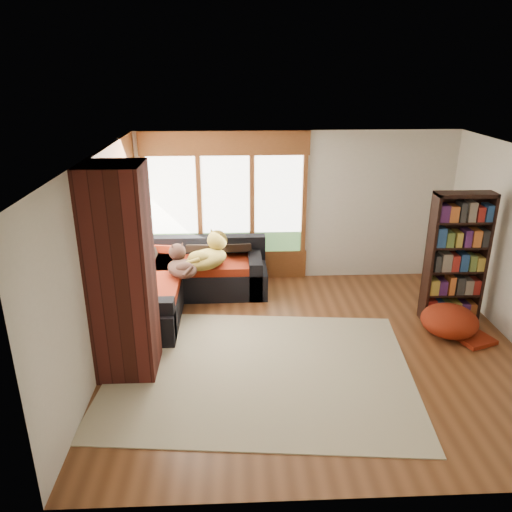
# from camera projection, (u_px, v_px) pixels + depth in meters

# --- Properties ---
(floor) EXTENTS (5.50, 5.50, 0.00)m
(floor) POSITION_uv_depth(u_px,v_px,m) (315.00, 349.00, 6.75)
(floor) COLOR #5A3119
(floor) RESTS_ON ground
(ceiling) EXTENTS (5.50, 5.50, 0.00)m
(ceiling) POSITION_uv_depth(u_px,v_px,m) (324.00, 156.00, 5.82)
(ceiling) COLOR white
(wall_back) EXTENTS (5.50, 0.04, 2.60)m
(wall_back) POSITION_uv_depth(u_px,v_px,m) (295.00, 207.00, 8.62)
(wall_back) COLOR silver
(wall_back) RESTS_ON ground
(wall_front) EXTENTS (5.50, 0.04, 2.60)m
(wall_front) POSITION_uv_depth(u_px,v_px,m) (370.00, 374.00, 3.96)
(wall_front) COLOR silver
(wall_front) RESTS_ON ground
(wall_left) EXTENTS (0.04, 5.00, 2.60)m
(wall_left) POSITION_uv_depth(u_px,v_px,m) (99.00, 263.00, 6.17)
(wall_left) COLOR silver
(wall_left) RESTS_ON ground
(windows_back) EXTENTS (2.82, 0.10, 1.90)m
(windows_back) POSITION_uv_depth(u_px,v_px,m) (226.00, 205.00, 8.52)
(windows_back) COLOR brown
(windows_back) RESTS_ON wall_back
(windows_left) EXTENTS (0.10, 2.62, 1.90)m
(windows_left) POSITION_uv_depth(u_px,v_px,m) (121.00, 230.00, 7.27)
(windows_left) COLOR brown
(windows_left) RESTS_ON wall_left
(roller_blind) EXTENTS (0.03, 0.72, 0.90)m
(roller_blind) POSITION_uv_depth(u_px,v_px,m) (131.00, 189.00, 7.91)
(roller_blind) COLOR gray
(roller_blind) RESTS_ON wall_left
(brick_chimney) EXTENTS (0.70, 0.70, 2.60)m
(brick_chimney) POSITION_uv_depth(u_px,v_px,m) (121.00, 274.00, 5.86)
(brick_chimney) COLOR #471914
(brick_chimney) RESTS_ON ground
(sectional_sofa) EXTENTS (2.20, 2.20, 0.80)m
(sectional_sofa) POSITION_uv_depth(u_px,v_px,m) (181.00, 281.00, 8.15)
(sectional_sofa) COLOR black
(sectional_sofa) RESTS_ON ground
(area_rug) EXTENTS (4.02, 3.22, 0.01)m
(area_rug) POSITION_uv_depth(u_px,v_px,m) (260.00, 370.00, 6.27)
(area_rug) COLOR silver
(area_rug) RESTS_ON ground
(bookshelf) EXTENTS (0.84, 0.28, 1.96)m
(bookshelf) POSITION_uv_depth(u_px,v_px,m) (456.00, 259.00, 7.20)
(bookshelf) COLOR black
(bookshelf) RESTS_ON ground
(pouf) EXTENTS (0.96, 0.96, 0.43)m
(pouf) POSITION_uv_depth(u_px,v_px,m) (450.00, 320.00, 7.04)
(pouf) COLOR maroon
(pouf) RESTS_ON area_rug
(dog_tan) EXTENTS (0.90, 0.96, 0.47)m
(dog_tan) POSITION_uv_depth(u_px,v_px,m) (209.00, 255.00, 7.92)
(dog_tan) COLOR olive
(dog_tan) RESTS_ON sectional_sofa
(dog_brindle) EXTENTS (0.63, 0.77, 0.38)m
(dog_brindle) POSITION_uv_depth(u_px,v_px,m) (181.00, 265.00, 7.63)
(dog_brindle) COLOR black
(dog_brindle) RESTS_ON sectional_sofa
(throw_pillows) EXTENTS (1.98, 1.68, 0.45)m
(throw_pillows) POSITION_uv_depth(u_px,v_px,m) (182.00, 251.00, 8.12)
(throw_pillows) COLOR black
(throw_pillows) RESTS_ON sectional_sofa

